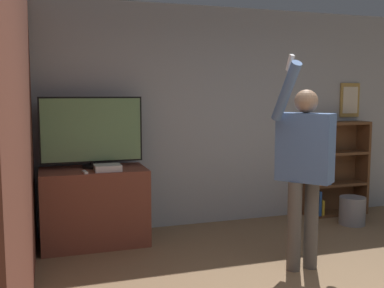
% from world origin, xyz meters
% --- Properties ---
extents(wall_back, '(6.42, 0.09, 2.70)m').
position_xyz_m(wall_back, '(0.01, 2.92, 1.35)').
color(wall_back, '#9EA3A8').
rests_on(wall_back, ground_plane).
extents(wall_side_brick, '(0.06, 4.49, 2.70)m').
position_xyz_m(wall_side_brick, '(-2.24, 1.44, 1.35)').
color(wall_side_brick, brown).
rests_on(wall_side_brick, ground_plane).
extents(tv_ledge, '(1.13, 0.65, 0.83)m').
position_xyz_m(tv_ledge, '(-1.60, 2.53, 0.41)').
color(tv_ledge, brown).
rests_on(tv_ledge, ground_plane).
extents(television, '(1.10, 0.22, 0.78)m').
position_xyz_m(television, '(-1.60, 2.60, 1.23)').
color(television, black).
rests_on(television, tv_ledge).
extents(game_console, '(0.28, 0.22, 0.07)m').
position_xyz_m(game_console, '(-1.46, 2.35, 0.86)').
color(game_console, silver).
rests_on(game_console, tv_ledge).
extents(remote_loose, '(0.06, 0.14, 0.02)m').
position_xyz_m(remote_loose, '(-1.70, 2.29, 0.84)').
color(remote_loose, white).
rests_on(remote_loose, tv_ledge).
extents(bookshelf, '(0.87, 0.28, 1.27)m').
position_xyz_m(bookshelf, '(1.57, 2.74, 0.62)').
color(bookshelf, brown).
rests_on(bookshelf, ground_plane).
extents(person, '(0.64, 0.58, 1.97)m').
position_xyz_m(person, '(0.18, 1.18, 1.03)').
color(person, '#56514C').
rests_on(person, ground_plane).
extents(waste_bin, '(0.32, 0.32, 0.35)m').
position_xyz_m(waste_bin, '(1.56, 2.25, 0.17)').
color(waste_bin, gray).
rests_on(waste_bin, ground_plane).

